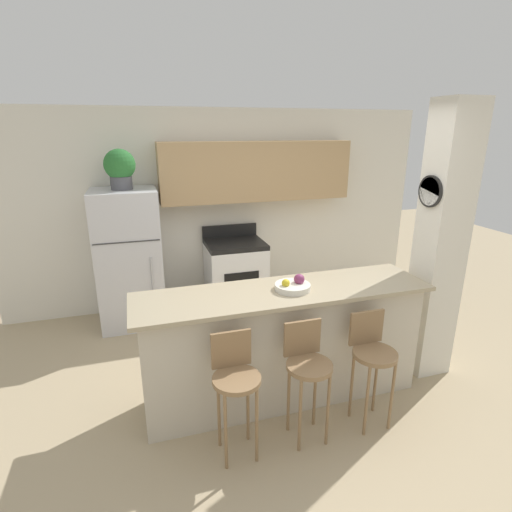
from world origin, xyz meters
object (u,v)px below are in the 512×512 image
(bar_stool_left, at_px, (235,379))
(bar_stool_mid, at_px, (307,366))
(refrigerator, at_px, (129,259))
(bar_stool_right, at_px, (372,354))
(potted_plant_on_fridge, at_px, (120,168))
(fruit_bowl, at_px, (293,286))
(trash_bin, at_px, (185,309))
(stove_range, at_px, (236,275))

(bar_stool_left, distance_m, bar_stool_mid, 0.55)
(refrigerator, distance_m, bar_stool_right, 3.00)
(potted_plant_on_fridge, distance_m, fruit_bowl, 2.46)
(bar_stool_left, xyz_separation_m, bar_stool_mid, (0.55, 0.00, 0.00))
(refrigerator, relative_size, potted_plant_on_fridge, 3.67)
(potted_plant_on_fridge, relative_size, trash_bin, 1.18)
(potted_plant_on_fridge, bearing_deg, fruit_bowl, -55.64)
(bar_stool_right, distance_m, trash_bin, 2.51)
(bar_stool_left, height_order, fruit_bowl, fruit_bowl)
(fruit_bowl, distance_m, trash_bin, 2.02)
(bar_stool_right, bearing_deg, trash_bin, 119.03)
(potted_plant_on_fridge, bearing_deg, trash_bin, -21.93)
(bar_stool_left, bearing_deg, refrigerator, 105.93)
(stove_range, distance_m, bar_stool_mid, 2.45)
(potted_plant_on_fridge, height_order, fruit_bowl, potted_plant_on_fridge)
(refrigerator, xyz_separation_m, bar_stool_left, (0.69, -2.40, -0.21))
(bar_stool_left, distance_m, bar_stool_right, 1.11)
(bar_stool_left, relative_size, fruit_bowl, 3.14)
(stove_range, bearing_deg, trash_bin, -158.96)
(stove_range, height_order, potted_plant_on_fridge, potted_plant_on_fridge)
(stove_range, bearing_deg, bar_stool_mid, -91.68)
(stove_range, relative_size, fruit_bowl, 3.61)
(refrigerator, bearing_deg, bar_stool_left, -74.07)
(refrigerator, bearing_deg, potted_plant_on_fridge, 118.12)
(stove_range, height_order, trash_bin, stove_range)
(bar_stool_mid, distance_m, trash_bin, 2.30)
(bar_stool_mid, distance_m, fruit_bowl, 0.66)
(bar_stool_left, distance_m, trash_bin, 2.21)
(bar_stool_left, distance_m, potted_plant_on_fridge, 2.80)
(stove_range, xyz_separation_m, fruit_bowl, (-0.00, -1.95, 0.60))
(trash_bin, bearing_deg, stove_range, 21.04)
(bar_stool_right, bearing_deg, stove_range, 101.15)
(fruit_bowl, bearing_deg, bar_stool_right, -45.24)
(bar_stool_mid, bearing_deg, potted_plant_on_fridge, 117.28)
(refrigerator, relative_size, bar_stool_right, 1.76)
(stove_range, bearing_deg, bar_stool_right, -78.85)
(bar_stool_left, relative_size, potted_plant_on_fridge, 2.08)
(bar_stool_left, height_order, potted_plant_on_fridge, potted_plant_on_fridge)
(bar_stool_mid, bearing_deg, bar_stool_right, 0.00)
(stove_range, relative_size, bar_stool_left, 1.15)
(stove_range, xyz_separation_m, bar_stool_right, (0.48, -2.44, 0.15))
(refrigerator, bearing_deg, bar_stool_mid, -62.72)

